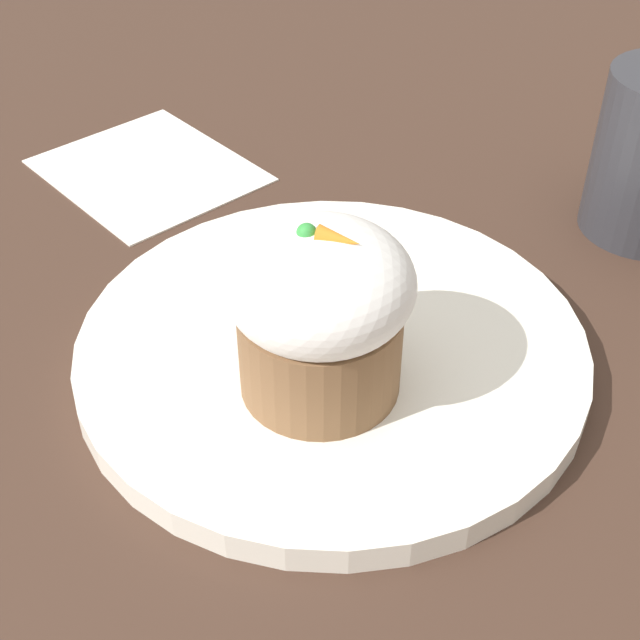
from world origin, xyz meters
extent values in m
plane|color=#3D281E|center=(0.00, 0.00, 0.00)|extent=(4.00, 4.00, 0.00)
cylinder|color=white|center=(0.00, 0.00, 0.01)|extent=(0.26, 0.26, 0.02)
cylinder|color=brown|center=(0.01, -0.03, 0.04)|extent=(0.08, 0.08, 0.05)
ellipsoid|color=white|center=(0.01, -0.03, 0.08)|extent=(0.09, 0.09, 0.05)
cone|color=orange|center=(0.01, -0.03, 0.10)|extent=(0.02, 0.01, 0.01)
sphere|color=green|center=(0.00, -0.03, 0.10)|extent=(0.01, 0.01, 0.01)
cube|color=silver|center=(0.00, 0.06, 0.02)|extent=(0.02, 0.09, 0.00)
ellipsoid|color=silver|center=(0.00, 0.00, 0.02)|extent=(0.04, 0.04, 0.01)
cube|color=white|center=(-0.19, 0.14, 0.00)|extent=(0.18, 0.17, 0.00)
camera|label=1|loc=(0.11, -0.33, 0.32)|focal=50.00mm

